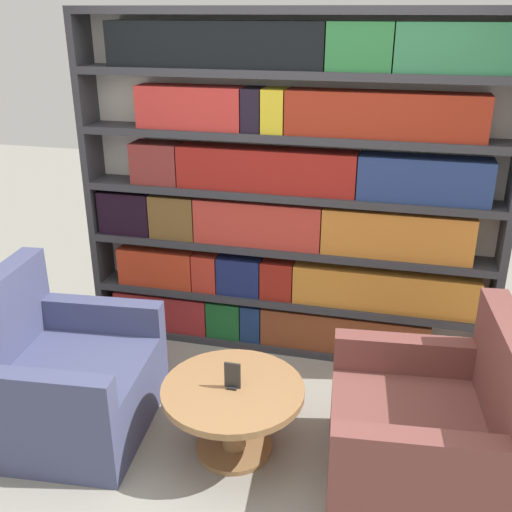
% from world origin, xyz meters
% --- Properties ---
extents(ground_plane, '(14.00, 14.00, 0.00)m').
position_xyz_m(ground_plane, '(0.00, 0.00, 0.00)').
color(ground_plane, gray).
extents(bookshelf, '(2.85, 0.30, 2.33)m').
position_xyz_m(bookshelf, '(0.01, 1.35, 1.15)').
color(bookshelf, silver).
rests_on(bookshelf, ground_plane).
extents(armchair_left, '(0.98, 1.02, 0.94)m').
position_xyz_m(armchair_left, '(-1.08, 0.12, 0.31)').
color(armchair_left, '#42476B').
rests_on(armchair_left, ground_plane).
extents(armchair_right, '(0.98, 1.03, 0.94)m').
position_xyz_m(armchair_right, '(0.99, 0.13, 0.31)').
color(armchair_right, brown).
rests_on(armchair_right, ground_plane).
extents(coffee_table, '(0.78, 0.78, 0.42)m').
position_xyz_m(coffee_table, '(-0.05, 0.14, 0.30)').
color(coffee_table, olive).
rests_on(coffee_table, ground_plane).
extents(table_sign, '(0.09, 0.06, 0.15)m').
position_xyz_m(table_sign, '(-0.05, 0.14, 0.48)').
color(table_sign, black).
rests_on(table_sign, coffee_table).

